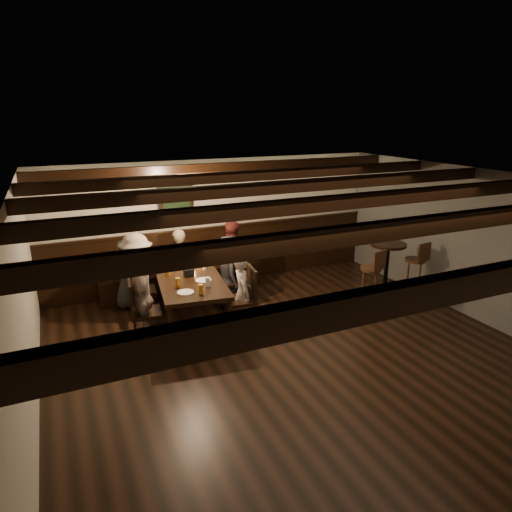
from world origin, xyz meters
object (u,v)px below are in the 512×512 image
chair_right_far (241,310)px  person_right_near (229,271)px  person_bench_right (231,259)px  high_top_table (387,263)px  bar_stool_left (370,288)px  person_bench_left (128,274)px  person_left_near (138,276)px  chair_left_near (142,300)px  person_left_far (141,298)px  bar_stool_right (414,278)px  chair_left_far (146,323)px  dining_table (189,279)px  chair_right_near (227,291)px  person_bench_centre (180,264)px  person_right_far (243,293)px

chair_right_far → person_right_near: size_ratio=0.78×
person_bench_right → high_top_table: 2.75m
bar_stool_left → person_bench_left: bearing=139.4°
person_left_near → chair_left_near: bearing=90.0°
person_left_far → bar_stool_left: 3.72m
chair_right_far → bar_stool_right: bearing=-86.7°
person_bench_right → person_left_far: (-1.81, -1.13, -0.00)m
chair_left_far → chair_right_far: bearing=90.0°
person_left_far → high_top_table: person_left_far is taller
person_left_near → person_left_far: person_left_near is taller
person_right_near → person_bench_right: bearing=-18.4°
person_right_near → bar_stool_right: person_right_near is taller
dining_table → person_left_near: size_ratio=1.57×
person_left_near → bar_stool_left: person_left_near is taller
dining_table → person_bench_right: size_ratio=1.59×
chair_right_near → person_left_near: (-1.46, 0.19, 0.43)m
chair_right_near → person_bench_right: (0.24, 0.42, 0.42)m
person_bench_centre → person_left_near: bearing=38.7°
chair_left_far → person_right_near: size_ratio=0.76×
person_bench_left → person_right_far: size_ratio=1.02×
dining_table → chair_right_near: 0.96m
chair_right_near → bar_stool_right: bearing=-102.5°
chair_left_far → high_top_table: 4.18m
person_left_far → person_bench_centre: bearing=153.4°
chair_right_near → person_left_far: 1.77m
person_bench_centre → person_left_far: size_ratio=0.93×
person_bench_centre → high_top_table: 3.64m
person_bench_right → person_bench_centre: bearing=-9.5°
person_bench_right → person_right_far: person_bench_right is taller
person_bench_centre → person_bench_right: person_bench_right is taller
person_left_near → person_left_far: size_ratio=1.02×
chair_left_near → person_bench_right: (1.66, 0.24, 0.41)m
chair_left_far → person_bench_left: (-0.01, 1.36, 0.31)m
chair_left_far → chair_right_near: size_ratio=1.06×
person_bench_centre → person_right_far: (0.55, -1.58, -0.05)m
dining_table → person_right_far: size_ratio=1.88×
chair_right_near → person_right_far: size_ratio=0.76×
person_bench_left → person_right_near: bearing=164.7°
chair_right_near → person_bench_centre: 1.01m
bar_stool_right → bar_stool_left: bearing=174.0°
person_left_near → person_right_far: size_ratio=1.19×
chair_left_near → person_bench_centre: size_ratio=0.73×
chair_right_near → person_bench_right: 0.64m
person_right_near → high_top_table: bearing=-103.1°
person_right_near → bar_stool_left: size_ratio=1.15×
chair_right_near → person_left_near: bearing=90.0°
high_top_table → bar_stool_right: size_ratio=0.99×
dining_table → chair_left_far: (-0.77, -0.35, -0.44)m
chair_right_near → person_right_near: person_right_near is taller
chair_left_far → person_bench_left: size_ratio=0.79×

